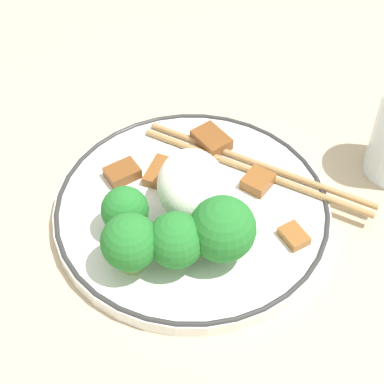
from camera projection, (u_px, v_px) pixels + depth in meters
name	position (u px, v px, depth m)	size (l,w,h in m)	color
ground_plane	(192.00, 215.00, 0.62)	(3.00, 3.00, 0.00)	#C6B28E
plate	(192.00, 209.00, 0.62)	(0.27, 0.27, 0.02)	white
rice_mound	(195.00, 182.00, 0.60)	(0.08, 0.07, 0.06)	white
broccoli_back_left	(125.00, 210.00, 0.58)	(0.04, 0.04, 0.05)	#7FB756
broccoli_back_center	(130.00, 243.00, 0.54)	(0.05, 0.05, 0.06)	#7FB756
broccoli_back_right	(176.00, 240.00, 0.54)	(0.05, 0.05, 0.06)	#7FB756
broccoli_mid_left	(223.00, 229.00, 0.55)	(0.06, 0.06, 0.07)	#7FB756
meat_near_front	(160.00, 172.00, 0.64)	(0.04, 0.04, 0.01)	brown
meat_near_left	(122.00, 173.00, 0.63)	(0.04, 0.04, 0.01)	brown
meat_near_right	(211.00, 140.00, 0.67)	(0.05, 0.04, 0.01)	brown
meat_near_back	(258.00, 181.00, 0.63)	(0.04, 0.04, 0.01)	brown
meat_on_rice_edge	(294.00, 236.00, 0.58)	(0.03, 0.03, 0.01)	#995B28
chopsticks	(256.00, 168.00, 0.64)	(0.15, 0.22, 0.01)	#AD8451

